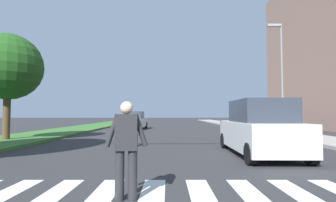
{
  "coord_description": "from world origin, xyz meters",
  "views": [
    {
      "loc": [
        0.28,
        1.39,
        1.47
      ],
      "look_at": [
        0.2,
        19.31,
        2.37
      ],
      "focal_mm": 27.58,
      "sensor_mm": 36.0,
      "label": 1
    }
  ],
  "objects_px": {
    "traffic_light_gantry": "(24,1)",
    "suv_crossing": "(261,129)",
    "sedan_midblock": "(136,121)",
    "tree_mid": "(10,67)",
    "street_lamp_right": "(282,68)",
    "pedestrian_performer": "(128,145)"
  },
  "relations": [
    {
      "from": "sedan_midblock",
      "to": "pedestrian_performer",
      "type": "bearing_deg",
      "value": -82.99
    },
    {
      "from": "pedestrian_performer",
      "to": "suv_crossing",
      "type": "xyz_separation_m",
      "value": [
        3.99,
        4.79,
        -0.0
      ]
    },
    {
      "from": "traffic_light_gantry",
      "to": "sedan_midblock",
      "type": "distance_m",
      "value": 18.79
    },
    {
      "from": "tree_mid",
      "to": "pedestrian_performer",
      "type": "height_order",
      "value": "tree_mid"
    },
    {
      "from": "traffic_light_gantry",
      "to": "street_lamp_right",
      "type": "xyz_separation_m",
      "value": [
        11.42,
        10.92,
        0.21
      ]
    },
    {
      "from": "street_lamp_right",
      "to": "suv_crossing",
      "type": "height_order",
      "value": "street_lamp_right"
    },
    {
      "from": "traffic_light_gantry",
      "to": "street_lamp_right",
      "type": "height_order",
      "value": "street_lamp_right"
    },
    {
      "from": "traffic_light_gantry",
      "to": "pedestrian_performer",
      "type": "relative_size",
      "value": 5.66
    },
    {
      "from": "tree_mid",
      "to": "street_lamp_right",
      "type": "xyz_separation_m",
      "value": [
        16.13,
        3.9,
        0.65
      ]
    },
    {
      "from": "tree_mid",
      "to": "suv_crossing",
      "type": "distance_m",
      "value": 12.84
    },
    {
      "from": "tree_mid",
      "to": "street_lamp_right",
      "type": "bearing_deg",
      "value": 13.59
    },
    {
      "from": "street_lamp_right",
      "to": "sedan_midblock",
      "type": "distance_m",
      "value": 13.78
    },
    {
      "from": "traffic_light_gantry",
      "to": "suv_crossing",
      "type": "height_order",
      "value": "traffic_light_gantry"
    },
    {
      "from": "traffic_light_gantry",
      "to": "pedestrian_performer",
      "type": "bearing_deg",
      "value": -33.78
    },
    {
      "from": "traffic_light_gantry",
      "to": "sedan_midblock",
      "type": "height_order",
      "value": "traffic_light_gantry"
    },
    {
      "from": "pedestrian_performer",
      "to": "traffic_light_gantry",
      "type": "bearing_deg",
      "value": 146.22
    },
    {
      "from": "pedestrian_performer",
      "to": "suv_crossing",
      "type": "relative_size",
      "value": 0.37
    },
    {
      "from": "tree_mid",
      "to": "sedan_midblock",
      "type": "bearing_deg",
      "value": 65.4
    },
    {
      "from": "tree_mid",
      "to": "traffic_light_gantry",
      "type": "xyz_separation_m",
      "value": [
        4.71,
        -7.02,
        0.44
      ]
    },
    {
      "from": "traffic_light_gantry",
      "to": "sedan_midblock",
      "type": "relative_size",
      "value": 2.04
    },
    {
      "from": "street_lamp_right",
      "to": "pedestrian_performer",
      "type": "relative_size",
      "value": 4.44
    },
    {
      "from": "pedestrian_performer",
      "to": "sedan_midblock",
      "type": "height_order",
      "value": "sedan_midblock"
    }
  ]
}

